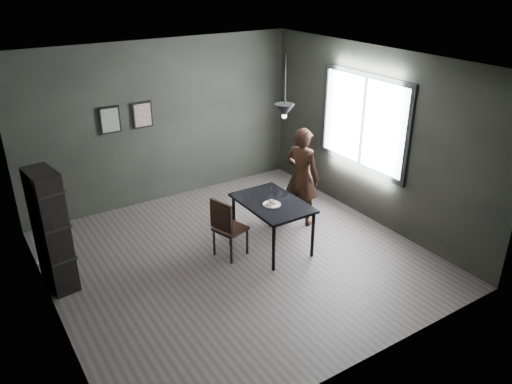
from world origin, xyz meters
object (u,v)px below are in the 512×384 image
cafe_table (272,207)px  pendant_lamp (284,110)px  woman (302,177)px  white_plate (272,205)px  wood_chair (226,225)px  shelf_unit (51,231)px

cafe_table → pendant_lamp: pendant_lamp is taller
woman → pendant_lamp: 1.40m
white_plate → wood_chair: wood_chair is taller
white_plate → pendant_lamp: pendant_lamp is taller
cafe_table → pendant_lamp: (0.25, 0.10, 1.38)m
wood_chair → cafe_table: bearing=-26.2°
woman → wood_chair: bearing=76.7°
cafe_table → wood_chair: (-0.71, 0.12, -0.15)m
cafe_table → woman: (0.84, 0.40, 0.14)m
woman → shelf_unit: bearing=62.1°
woman → pendant_lamp: size_ratio=1.88×
cafe_table → woman: 0.94m
woman → white_plate: bearing=94.5°
white_plate → woman: size_ratio=0.14×
white_plate → wood_chair: (-0.64, 0.21, -0.23)m
cafe_table → wood_chair: wood_chair is taller
wood_chair → pendant_lamp: 1.80m
white_plate → woman: woman is taller
wood_chair → white_plate: bearing=-34.6°
woman → pendant_lamp: pendant_lamp is taller
shelf_unit → woman: bearing=-12.6°
white_plate → pendant_lamp: (0.32, 0.19, 1.29)m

